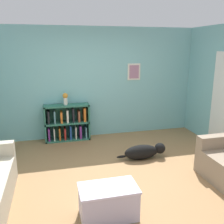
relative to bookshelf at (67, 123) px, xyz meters
The scene contains 6 objects.
ground_plane 2.19m from the bookshelf, 71.91° to the right, with size 14.00×14.00×0.00m, color #997047.
wall_back 1.13m from the bookshelf, 17.23° to the left, with size 5.60×0.13×2.60m.
bookshelf is the anchor object (origin of this frame).
coffee_table 2.97m from the bookshelf, 84.33° to the right, with size 0.74×0.44×0.42m.
dog 2.00m from the bookshelf, 46.32° to the right, with size 0.99×0.26×0.29m.
vase 0.60m from the bookshelf, 142.43° to the right, with size 0.12×0.12×0.27m.
Camera 1 is at (-1.01, -3.63, 2.13)m, focal length 40.00 mm.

